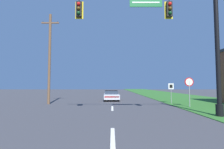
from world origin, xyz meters
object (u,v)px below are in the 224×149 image
car_ahead (111,95)px  route_sign_post (171,89)px  stop_sign (189,85)px  utility_pole_near (49,57)px  signal_mast (178,33)px

car_ahead → route_sign_post: (6.16, -4.14, 0.92)m
stop_sign → utility_pole_near: size_ratio=0.27×
signal_mast → utility_pole_near: 12.58m
car_ahead → utility_pole_near: utility_pole_near is taller
utility_pole_near → car_ahead: bearing=36.1°
utility_pole_near → signal_mast: bearing=-34.2°
signal_mast → car_ahead: signal_mast is taller
route_sign_post → utility_pole_near: bearing=-178.0°
route_sign_post → utility_pole_near: size_ratio=0.22×
stop_sign → route_sign_post: bearing=100.6°
car_ahead → route_sign_post: 7.48m
route_sign_post → utility_pole_near: 12.84m
signal_mast → route_sign_post: (2.02, 7.49, -3.52)m
stop_sign → signal_mast: bearing=-119.8°
car_ahead → utility_pole_near: (-6.26, -4.56, 4.14)m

